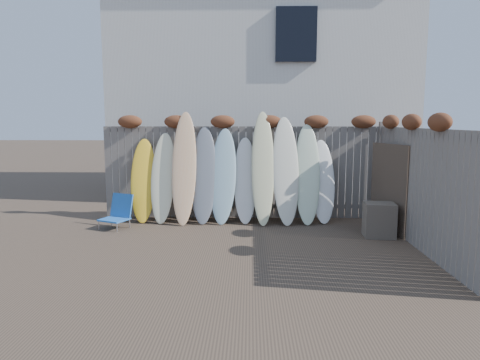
{
  "coord_description": "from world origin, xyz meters",
  "views": [
    {
      "loc": [
        0.19,
        -6.86,
        2.12
      ],
      "look_at": [
        0.0,
        1.2,
        1.0
      ],
      "focal_mm": 32.0,
      "sensor_mm": 36.0,
      "label": 1
    }
  ],
  "objects_px": {
    "beach_chair": "(118,212)",
    "surfboard_0": "(143,180)",
    "wooden_crate": "(379,220)",
    "lattice_panel": "(389,189)"
  },
  "relations": [
    {
      "from": "beach_chair",
      "to": "wooden_crate",
      "type": "relative_size",
      "value": 1.08
    },
    {
      "from": "beach_chair",
      "to": "surfboard_0",
      "type": "relative_size",
      "value": 0.38
    },
    {
      "from": "beach_chair",
      "to": "lattice_panel",
      "type": "distance_m",
      "value": 5.3
    },
    {
      "from": "wooden_crate",
      "to": "surfboard_0",
      "type": "height_order",
      "value": "surfboard_0"
    },
    {
      "from": "lattice_panel",
      "to": "surfboard_0",
      "type": "relative_size",
      "value": 0.93
    },
    {
      "from": "wooden_crate",
      "to": "lattice_panel",
      "type": "xyz_separation_m",
      "value": [
        0.25,
        0.33,
        0.53
      ]
    },
    {
      "from": "lattice_panel",
      "to": "wooden_crate",
      "type": "bearing_deg",
      "value": -143.62
    },
    {
      "from": "beach_chair",
      "to": "lattice_panel",
      "type": "height_order",
      "value": "lattice_panel"
    },
    {
      "from": "beach_chair",
      "to": "wooden_crate",
      "type": "distance_m",
      "value": 5.04
    },
    {
      "from": "wooden_crate",
      "to": "lattice_panel",
      "type": "distance_m",
      "value": 0.67
    }
  ]
}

